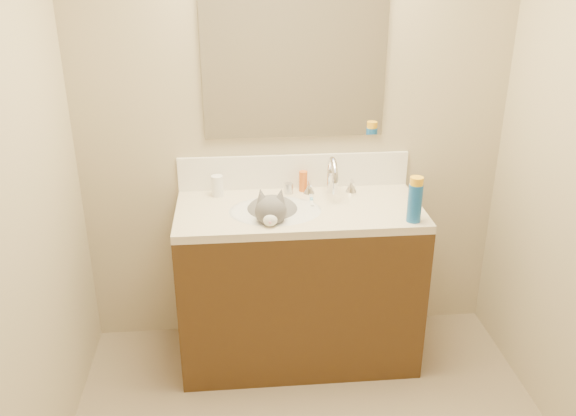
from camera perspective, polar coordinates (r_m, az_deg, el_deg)
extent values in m
cube|color=tan|center=(3.10, 0.56, 8.74)|extent=(2.20, 0.04, 2.50)
cube|color=#3E2711|center=(3.18, 1.00, -7.38)|extent=(1.20, 0.55, 0.82)
cube|color=beige|center=(2.98, 1.06, -0.28)|extent=(1.20, 0.55, 0.04)
ellipsoid|color=silver|center=(2.96, -1.19, -1.48)|extent=(0.45, 0.36, 0.14)
cylinder|color=silver|center=(3.14, 3.98, 2.43)|extent=(0.04, 0.04, 0.11)
torus|color=silver|center=(3.06, 4.19, 2.98)|extent=(0.03, 0.20, 0.20)
cylinder|color=silver|center=(3.00, 4.43, 1.87)|extent=(0.03, 0.03, 0.06)
cone|color=silver|center=(3.13, 1.98, 1.94)|extent=(0.06, 0.06, 0.06)
cone|color=silver|center=(3.17, 5.94, 2.06)|extent=(0.06, 0.06, 0.06)
ellipsoid|color=#565356|center=(2.98, -1.47, -0.91)|extent=(0.31, 0.35, 0.21)
ellipsoid|color=#565356|center=(2.81, -1.62, -0.29)|extent=(0.16, 0.15, 0.14)
ellipsoid|color=#565356|center=(2.88, -1.55, -0.50)|extent=(0.12, 0.12, 0.13)
cone|color=#565356|center=(2.80, -2.50, 1.14)|extent=(0.07, 0.08, 0.09)
cone|color=#565356|center=(2.80, -0.72, 1.12)|extent=(0.07, 0.08, 0.09)
ellipsoid|color=white|center=(2.76, -1.67, -1.15)|extent=(0.07, 0.06, 0.06)
ellipsoid|color=white|center=(2.88, -1.56, -1.73)|extent=(0.11, 0.08, 0.12)
sphere|color=pink|center=(2.74, -1.69, -1.36)|extent=(0.01, 0.01, 0.01)
cylinder|color=#565356|center=(2.99, 1.05, -2.14)|extent=(0.07, 0.22, 0.04)
cube|color=white|center=(3.18, 0.56, 3.45)|extent=(1.20, 0.02, 0.18)
cube|color=white|center=(3.03, 0.61, 13.99)|extent=(0.90, 0.02, 0.80)
cylinder|color=white|center=(3.11, -6.63, 2.07)|extent=(0.08, 0.08, 0.11)
cylinder|color=orange|center=(3.11, -6.62, 1.88)|extent=(0.07, 0.07, 0.04)
cylinder|color=#B7B7BC|center=(3.13, 0.05, 1.86)|extent=(0.06, 0.06, 0.05)
cylinder|color=#D65E19|center=(3.15, 1.43, 2.53)|extent=(0.05, 0.05, 0.11)
cube|color=white|center=(3.04, 2.21, 0.74)|extent=(0.03, 0.14, 0.01)
cube|color=#61A2CE|center=(3.04, 2.21, 0.79)|extent=(0.02, 0.03, 0.02)
cylinder|color=#1756A3|center=(2.85, 11.77, 0.46)|extent=(0.08, 0.08, 0.18)
cylinder|color=yellow|center=(2.81, 11.95, 2.48)|extent=(0.07, 0.07, 0.04)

